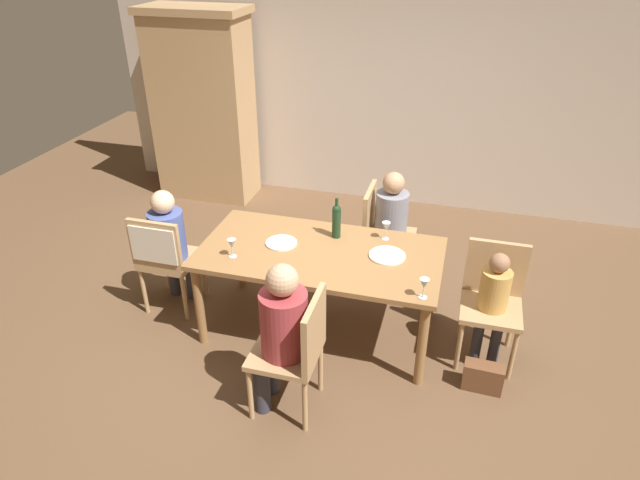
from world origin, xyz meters
The scene contains 19 objects.
ground_plane centered at (0.00, 0.00, 0.00)m, with size 10.00×10.00×0.00m, color brown.
rear_room_partition centered at (0.00, 2.68, 1.35)m, with size 6.40×0.12×2.70m, color beige.
armoire_cabinet centered at (-2.03, 2.23, 1.10)m, with size 1.18×0.62×2.18m.
dining_table centered at (0.00, 0.00, 0.67)m, with size 1.86×0.96×0.75m.
chair_far_right centered at (0.33, 0.86, 0.53)m, with size 0.44×0.44×0.92m.
chair_near centered at (0.09, -0.86, 0.53)m, with size 0.44×0.44×0.92m.
chair_left_end centered at (-1.31, -0.12, 0.59)m, with size 0.44×0.46×0.92m.
chair_right_end centered at (1.31, 0.09, 0.53)m, with size 0.44×0.44×0.92m.
person_woman_host centered at (0.44, 0.86, 0.64)m, with size 0.33×0.29×1.10m.
person_man_bearded centered at (-0.03, -0.86, 0.66)m, with size 0.36×0.31×1.14m.
person_man_guest centered at (-1.31, 0.03, 0.64)m, with size 0.29×0.33×1.09m.
person_child_small centered at (1.31, -0.02, 0.56)m, with size 0.22×0.25×0.94m.
wine_bottle_tall_green centered at (0.06, 0.25, 0.90)m, with size 0.07×0.07×0.34m.
wine_glass_near_left centered at (0.45, 0.32, 0.85)m, with size 0.07×0.07×0.15m.
wine_glass_centre centered at (-0.61, -0.25, 0.85)m, with size 0.07×0.07×0.15m.
wine_glass_near_right centered at (0.83, -0.40, 0.85)m, with size 0.07×0.07×0.15m.
dinner_plate_host centered at (0.51, 0.06, 0.76)m, with size 0.28×0.28×0.01m, color white.
dinner_plate_guest_left centered at (-0.32, 0.03, 0.76)m, with size 0.25×0.25×0.01m, color white.
handbag centered at (1.31, -0.35, 0.11)m, with size 0.28×0.12×0.22m, color brown.
Camera 1 is at (0.97, -3.48, 2.92)m, focal length 30.83 mm.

